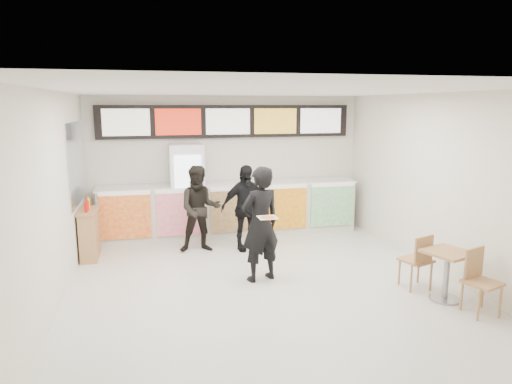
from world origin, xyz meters
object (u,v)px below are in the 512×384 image
object	(u,v)px
customer_left	(200,209)
cafe_table	(447,266)
customer_mid	(245,208)
condiment_ledge	(90,233)
drinks_fridge	(187,191)
customer_main	(260,224)
service_counter	(231,209)

from	to	relation	value
customer_left	cafe_table	bearing A→B (deg)	-40.85
customer_mid	customer_left	bearing A→B (deg)	163.63
condiment_ledge	drinks_fridge	bearing A→B (deg)	26.72
customer_main	customer_left	xyz separation A→B (m)	(-0.78, 1.71, -0.09)
service_counter	customer_main	distance (m)	2.74
drinks_fridge	cafe_table	size ratio (longest dim) A/B	1.29
service_counter	cafe_table	bearing A→B (deg)	-59.24
customer_left	cafe_table	size ratio (longest dim) A/B	1.08
customer_mid	condiment_ledge	world-z (taller)	customer_mid
condiment_ledge	customer_mid	bearing A→B (deg)	-3.22
cafe_table	customer_main	bearing A→B (deg)	131.61
drinks_fridge	customer_main	size ratio (longest dim) A/B	1.07
drinks_fridge	condiment_ledge	bearing A→B (deg)	-153.28
service_counter	condiment_ledge	size ratio (longest dim) A/B	5.10
cafe_table	condiment_ledge	distance (m)	6.13
customer_main	customer_left	distance (m)	1.88
service_counter	customer_main	world-z (taller)	customer_main
customer_left	service_counter	bearing A→B (deg)	55.06
service_counter	cafe_table	size ratio (longest dim) A/B	3.58
customer_main	service_counter	bearing A→B (deg)	-108.42
customer_main	condiment_ledge	xyz separation A→B (m)	(-2.82, 1.78, -0.46)
service_counter	drinks_fridge	distance (m)	1.03
cafe_table	condiment_ledge	world-z (taller)	condiment_ledge
drinks_fridge	customer_left	size ratio (longest dim) A/B	1.19
customer_main	drinks_fridge	bearing A→B (deg)	-89.51
service_counter	customer_main	xyz separation A→B (m)	(-0.00, -2.71, 0.36)
drinks_fridge	customer_mid	distance (m)	1.52
customer_left	condiment_ledge	size ratio (longest dim) A/B	1.54
cafe_table	condiment_ledge	bearing A→B (deg)	130.02
customer_left	condiment_ledge	bearing A→B (deg)	-179.08
drinks_fridge	customer_mid	world-z (taller)	drinks_fridge
cafe_table	customer_mid	bearing A→B (deg)	109.15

